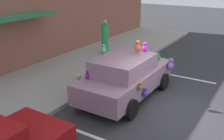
# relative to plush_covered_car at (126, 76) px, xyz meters

# --- Properties ---
(ground_plane) EXTENTS (60.00, 60.00, 0.00)m
(ground_plane) POSITION_rel_plush_covered_car_xyz_m (-0.13, -1.71, -0.80)
(ground_plane) COLOR #2D2D30
(sidewalk) EXTENTS (24.00, 4.00, 0.15)m
(sidewalk) POSITION_rel_plush_covered_car_xyz_m (-0.13, 3.29, -0.72)
(sidewalk) COLOR gray
(sidewalk) RESTS_ON ground
(parking_stripe_front) EXTENTS (0.12, 3.60, 0.01)m
(parking_stripe_front) POSITION_rel_plush_covered_car_xyz_m (3.02, -0.71, -0.79)
(parking_stripe_front) COLOR silver
(parking_stripe_front) RESTS_ON ground
(parking_stripe_rear) EXTENTS (0.12, 3.60, 0.01)m
(parking_stripe_rear) POSITION_rel_plush_covered_car_xyz_m (-2.67, -0.71, -0.79)
(parking_stripe_rear) COLOR silver
(parking_stripe_rear) RESTS_ON ground
(plush_covered_car) EXTENTS (4.22, 2.13, 2.09)m
(plush_covered_car) POSITION_rel_plush_covered_car_xyz_m (0.00, 0.00, 0.00)
(plush_covered_car) COLOR gray
(plush_covered_car) RESTS_ON ground
(teddy_bear_on_sidewalk) EXTENTS (0.30, 0.25, 0.57)m
(teddy_bear_on_sidewalk) POSITION_rel_plush_covered_car_xyz_m (-0.54, 1.72, -0.39)
(teddy_bear_on_sidewalk) COLOR beige
(teddy_bear_on_sidewalk) RESTS_ON sidewalk
(pedestrian_near_shopfront) EXTENTS (0.36, 0.36, 1.79)m
(pedestrian_near_shopfront) POSITION_rel_plush_covered_car_xyz_m (3.93, 3.48, 0.18)
(pedestrian_near_shopfront) COLOR #28A058
(pedestrian_near_shopfront) RESTS_ON sidewalk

